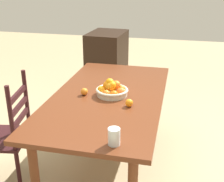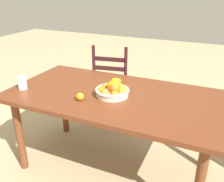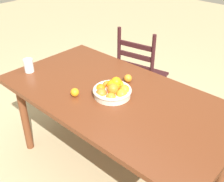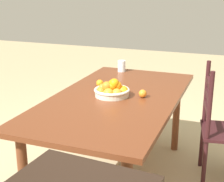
% 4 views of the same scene
% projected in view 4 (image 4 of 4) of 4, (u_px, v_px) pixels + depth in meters
% --- Properties ---
extents(ground_plane, '(12.00, 12.00, 0.00)m').
position_uv_depth(ground_plane, '(116.00, 181.00, 2.90)').
color(ground_plane, tan).
extents(dining_table, '(1.80, 0.95, 0.77)m').
position_uv_depth(dining_table, '(116.00, 106.00, 2.69)').
color(dining_table, '#5E2D17').
rests_on(dining_table, ground).
extents(chair_near_window, '(0.49, 0.49, 1.00)m').
position_uv_depth(chair_near_window, '(222.00, 129.00, 2.81)').
color(chair_near_window, '#321416').
rests_on(chair_near_window, ground).
extents(fruit_bowl, '(0.28, 0.28, 0.15)m').
position_uv_depth(fruit_bowl, '(112.00, 90.00, 2.66)').
color(fruit_bowl, beige).
rests_on(fruit_bowl, dining_table).
extents(orange_loose_0, '(0.06, 0.06, 0.06)m').
position_uv_depth(orange_loose_0, '(100.00, 83.00, 2.91)').
color(orange_loose_0, orange).
rests_on(orange_loose_0, dining_table).
extents(orange_loose_1, '(0.06, 0.06, 0.06)m').
position_uv_depth(orange_loose_1, '(143.00, 94.00, 2.63)').
color(orange_loose_1, orange).
rests_on(orange_loose_1, dining_table).
extents(drinking_glass, '(0.08, 0.08, 0.11)m').
position_uv_depth(drinking_glass, '(122.00, 66.00, 3.42)').
color(drinking_glass, silver).
rests_on(drinking_glass, dining_table).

